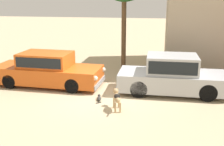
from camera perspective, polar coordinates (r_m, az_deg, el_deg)
name	(u,v)px	position (r m, az deg, el deg)	size (l,w,h in m)	color
ground_plane	(93,95)	(10.98, -3.98, -4.62)	(80.00, 80.00, 0.00)	tan
parked_sedan_nearest	(47,69)	(12.34, -13.27, 0.78)	(4.89, 1.88, 1.45)	#D15619
parked_sedan_second	(172,75)	(11.31, 12.34, -0.33)	(4.44, 1.79, 1.55)	#B2B5BA
stray_dog_spotted	(117,97)	(9.47, 1.02, -5.04)	(0.41, 1.05, 0.69)	tan
stray_cat	(99,98)	(10.48, -2.69, -5.21)	(0.25, 0.68, 0.16)	#2D2B28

